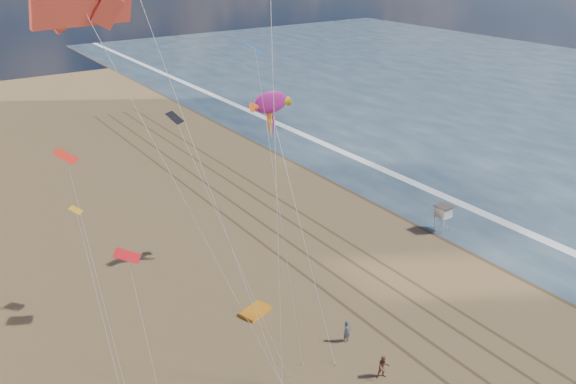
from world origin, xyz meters
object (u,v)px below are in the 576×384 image
at_px(kite_flyer_a, 347,331).
at_px(lifeguard_stand, 443,212).
at_px(kite_flyer_b, 384,367).
at_px(show_kite, 271,103).
at_px(grounded_kite, 255,311).

bearing_deg(kite_flyer_a, lifeguard_stand, 19.53).
bearing_deg(kite_flyer_b, kite_flyer_a, 106.28).
relative_size(lifeguard_stand, show_kite, 0.13).
bearing_deg(show_kite, lifeguard_stand, -16.53).
height_order(lifeguard_stand, kite_flyer_b, lifeguard_stand).
height_order(grounded_kite, kite_flyer_b, kite_flyer_b).
bearing_deg(kite_flyer_b, lifeguard_stand, 53.57).
bearing_deg(grounded_kite, kite_flyer_b, -91.06).
height_order(kite_flyer_a, kite_flyer_b, kite_flyer_a).
xyz_separation_m(show_kite, kite_flyer_b, (-2.50, -18.09, -14.59)).
xyz_separation_m(show_kite, kite_flyer_a, (-2.07, -13.61, -14.59)).
bearing_deg(show_kite, kite_flyer_b, -97.87).
xyz_separation_m(lifeguard_stand, kite_flyer_a, (-20.10, -8.26, -1.31)).
bearing_deg(show_kite, grounded_kite, -132.52).
bearing_deg(kite_flyer_a, grounded_kite, 115.71).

